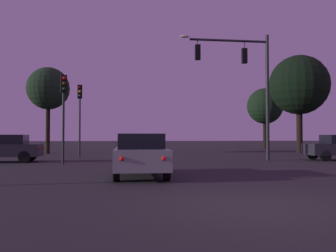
{
  "coord_description": "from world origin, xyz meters",
  "views": [
    {
      "loc": [
        -2.55,
        -7.41,
        1.43
      ],
      "look_at": [
        0.16,
        17.23,
        2.11
      ],
      "focal_mm": 40.06,
      "sensor_mm": 36.0,
      "label": 1
    }
  ],
  "objects": [
    {
      "name": "traffic_light_corner_left",
      "position": [
        -5.66,
        17.78,
        3.4
      ],
      "size": [
        0.32,
        0.36,
        4.84
      ],
      "color": "#232326",
      "rests_on": "ground"
    },
    {
      "name": "tree_center_horizon",
      "position": [
        12.35,
        23.61,
        5.88
      ],
      "size": [
        5.16,
        5.16,
        8.49
      ],
      "color": "black",
      "rests_on": "ground"
    },
    {
      "name": "ground_plane",
      "position": [
        0.0,
        24.5,
        0.0
      ],
      "size": [
        168.0,
        168.0,
        0.0
      ],
      "primitive_type": "plane",
      "color": "#262326",
      "rests_on": "ground"
    },
    {
      "name": "tree_left_far",
      "position": [
        13.16,
        33.85,
        4.86
      ],
      "size": [
        4.09,
        4.09,
        6.94
      ],
      "color": "black",
      "rests_on": "ground"
    },
    {
      "name": "car_crossing_left",
      "position": [
        -9.35,
        14.19,
        0.79
      ],
      "size": [
        4.21,
        1.97,
        1.52
      ],
      "color": "#232328",
      "rests_on": "ground"
    },
    {
      "name": "traffic_light_corner_right",
      "position": [
        -5.8,
        12.32,
        3.24
      ],
      "size": [
        0.36,
        0.39,
        4.6
      ],
      "color": "#232326",
      "rests_on": "ground"
    },
    {
      "name": "traffic_signal_mast_arm",
      "position": [
        4.44,
        14.18,
        5.17
      ],
      "size": [
        5.43,
        0.47,
        7.54
      ],
      "color": "#232326",
      "rests_on": "ground"
    },
    {
      "name": "car_nearside_lane",
      "position": [
        -2.08,
        6.05,
        0.8
      ],
      "size": [
        1.81,
        4.57,
        1.52
      ],
      "color": "gray",
      "rests_on": "ground"
    },
    {
      "name": "tree_behind_sign",
      "position": [
        -9.02,
        24.26,
        5.35
      ],
      "size": [
        3.49,
        3.49,
        7.13
      ],
      "color": "black",
      "rests_on": "ground"
    }
  ]
}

